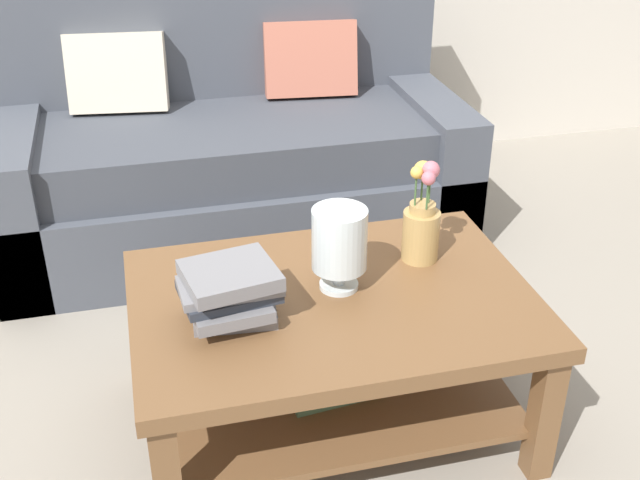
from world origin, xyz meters
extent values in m
plane|color=gray|center=(0.00, 0.00, 0.00)|extent=(10.00, 10.00, 0.00)
cube|color=#474C56|center=(-0.12, 0.83, 0.18)|extent=(1.94, 0.90, 0.36)
cube|color=#40444E|center=(-0.12, 0.80, 0.46)|extent=(1.70, 0.74, 0.20)
cube|color=#474C56|center=(-0.12, 1.18, 0.71)|extent=(1.94, 0.20, 0.70)
cube|color=#474C56|center=(-0.99, 0.83, 0.30)|extent=(0.20, 0.90, 0.60)
cube|color=#474C56|center=(0.74, 0.83, 0.30)|extent=(0.20, 0.90, 0.60)
cube|color=beige|center=(-0.56, 1.04, 0.72)|extent=(0.42, 0.24, 0.34)
cube|color=#B26651|center=(0.26, 1.04, 0.72)|extent=(0.42, 0.23, 0.34)
cube|color=brown|center=(-0.03, -0.45, 0.45)|extent=(1.15, 0.81, 0.05)
cube|color=brown|center=(0.49, -0.80, 0.21)|extent=(0.07, 0.07, 0.42)
cube|color=brown|center=(-0.55, -0.10, 0.21)|extent=(0.07, 0.07, 0.42)
cube|color=brown|center=(0.49, -0.10, 0.21)|extent=(0.07, 0.07, 0.42)
cube|color=brown|center=(-0.03, -0.45, 0.14)|extent=(1.03, 0.69, 0.02)
cube|color=#51704C|center=(-0.04, -0.46, 0.17)|extent=(0.30, 0.23, 0.03)
cube|color=slate|center=(-0.32, -0.49, 0.49)|extent=(0.24, 0.18, 0.04)
cube|color=slate|center=(-0.33, -0.51, 0.53)|extent=(0.23, 0.22, 0.03)
cube|color=#2D333D|center=(-0.33, -0.49, 0.56)|extent=(0.27, 0.21, 0.02)
cube|color=slate|center=(-0.33, -0.50, 0.58)|extent=(0.28, 0.17, 0.02)
cube|color=slate|center=(-0.32, -0.50, 0.61)|extent=(0.27, 0.25, 0.04)
cylinder|color=silver|center=(0.00, -0.41, 0.48)|extent=(0.11, 0.11, 0.02)
cylinder|color=silver|center=(0.00, -0.41, 0.51)|extent=(0.04, 0.04, 0.05)
cylinder|color=silver|center=(0.00, -0.41, 0.63)|extent=(0.16, 0.16, 0.18)
sphere|color=#993833|center=(-0.03, -0.41, 0.60)|extent=(0.05, 0.05, 0.05)
sphere|color=#3D6075|center=(0.02, -0.40, 0.60)|extent=(0.05, 0.05, 0.05)
cylinder|color=tan|center=(0.28, -0.31, 0.55)|extent=(0.11, 0.11, 0.16)
cylinder|color=tan|center=(0.28, -0.31, 0.65)|extent=(0.08, 0.08, 0.03)
cylinder|color=#426638|center=(0.30, -0.31, 0.71)|extent=(0.01, 0.01, 0.09)
sphere|color=#C66B7A|center=(0.30, -0.31, 0.77)|extent=(0.05, 0.05, 0.05)
cylinder|color=#426638|center=(0.29, -0.28, 0.70)|extent=(0.01, 0.01, 0.08)
sphere|color=gold|center=(0.29, -0.28, 0.76)|extent=(0.06, 0.06, 0.06)
cylinder|color=#426638|center=(0.26, -0.31, 0.71)|extent=(0.01, 0.01, 0.09)
sphere|color=gold|center=(0.26, -0.31, 0.77)|extent=(0.04, 0.04, 0.04)
cylinder|color=#426638|center=(0.28, -0.35, 0.70)|extent=(0.01, 0.01, 0.09)
sphere|color=#C66B7A|center=(0.28, -0.35, 0.76)|extent=(0.04, 0.04, 0.04)
camera|label=1|loc=(-0.53, -2.29, 1.71)|focal=44.61mm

